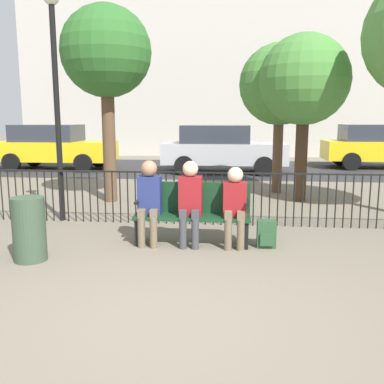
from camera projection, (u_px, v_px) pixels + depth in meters
ground_plane at (169, 314)px, 4.15m from camera, size 80.00×80.00×0.00m
park_bench at (193, 211)px, 6.42m from camera, size 1.73×0.45×0.92m
seated_person_0 at (149, 197)px, 6.32m from camera, size 0.34×0.39×1.26m
seated_person_1 at (190, 198)px, 6.26m from camera, size 0.34×0.39×1.26m
seated_person_2 at (235, 202)px, 6.20m from camera, size 0.34×0.39×1.18m
backpack at (266, 234)px, 6.27m from camera, size 0.28×0.24×0.40m
fence_railing at (198, 193)px, 7.54m from camera, size 9.01×0.03×0.95m
tree_0 at (106, 54)px, 9.20m from camera, size 1.96×1.96×4.27m
tree_1 at (280, 85)px, 10.46m from camera, size 1.99×1.99×3.68m
tree_3 at (304, 81)px, 9.36m from camera, size 1.98×1.98×3.69m
lamp_post at (55, 74)px, 7.50m from camera, size 0.28×0.28×4.05m
street_surface at (217, 168)px, 15.92m from camera, size 24.00×6.00×0.01m
parked_car_0 at (222, 148)px, 14.67m from camera, size 4.20×1.94×1.62m
parked_car_1 at (54, 146)px, 15.66m from camera, size 4.20×1.94×1.62m
parked_car_2 at (380, 146)px, 15.96m from camera, size 4.20×1.94×1.62m
building_facade at (225, 16)px, 22.52m from camera, size 20.00×6.00×14.31m
trash_bin at (29, 229)px, 5.64m from camera, size 0.43×0.43×0.86m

